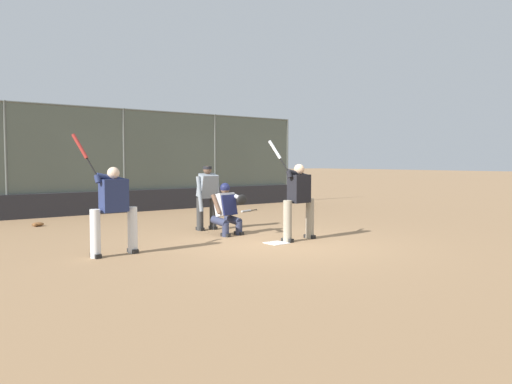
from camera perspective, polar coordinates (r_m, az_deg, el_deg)
ground_plane at (r=10.79m, az=2.35°, el=-5.88°), size 160.00×160.00×0.00m
home_plate_marker at (r=10.79m, az=2.35°, el=-5.85°), size 0.43×0.43×0.01m
backstop_fence at (r=17.83m, az=-14.84°, el=3.79°), size 14.93×0.08×3.58m
padding_wall at (r=17.79m, az=-14.64°, el=-1.05°), size 14.55×0.18×0.75m
bleachers_beyond at (r=20.59m, az=-12.28°, el=-0.38°), size 10.40×1.95×1.16m
batter_at_plate at (r=11.15m, az=4.90°, el=-0.78°), size 1.10×0.57×2.23m
catcher_behind_plate at (r=11.92m, az=-3.30°, el=-1.85°), size 0.69×0.80×1.25m
umpire_home at (r=12.81m, az=-5.59°, el=-0.43°), size 0.67×0.41×1.64m
batter_on_deck at (r=9.68m, az=-15.99°, el=-1.68°), size 1.10×0.62×2.28m
spare_bat_near_backstop at (r=17.42m, az=-1.00°, el=-2.16°), size 0.85×0.29×0.07m
fielding_glove_on_dirt at (r=14.77m, az=-23.69°, el=-3.41°), size 0.31×0.24×0.11m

